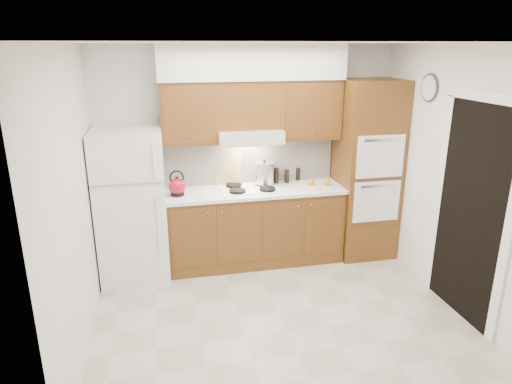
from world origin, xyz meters
TOP-DOWN VIEW (x-y plane):
  - floor at (0.00, 0.00)m, footprint 3.60×3.60m
  - ceiling at (0.00, 0.00)m, footprint 3.60×3.60m
  - wall_back at (0.00, 1.50)m, footprint 3.60×0.02m
  - wall_left at (-1.80, 0.00)m, footprint 0.02×3.00m
  - wall_right at (1.80, 0.00)m, footprint 0.02×3.00m
  - fridge at (-1.41, 1.14)m, footprint 0.75×0.72m
  - base_cabinets at (0.02, 1.20)m, footprint 2.11×0.60m
  - countertop at (0.03, 1.19)m, footprint 2.13×0.62m
  - backsplash at (0.02, 1.49)m, footprint 2.11×0.03m
  - oven_cabinet at (1.44, 1.18)m, footprint 0.70×0.65m
  - upper_cab_left at (-0.71, 1.33)m, footprint 0.63×0.33m
  - upper_cab_right at (0.72, 1.33)m, footprint 0.73×0.33m
  - range_hood at (-0.02, 1.27)m, footprint 0.75×0.45m
  - upper_cab_over_hood at (-0.02, 1.33)m, footprint 0.75×0.33m
  - soffit at (0.03, 1.32)m, footprint 2.13×0.36m
  - cooktop at (-0.02, 1.21)m, footprint 0.74×0.50m
  - doorway at (1.79, -0.35)m, footprint 0.02×0.90m
  - wall_clock at (1.79, 0.55)m, footprint 0.02×0.30m
  - kettle at (-0.89, 1.15)m, footprint 0.21×0.21m
  - cutting_board at (-0.25, 1.45)m, footprint 0.34×0.20m
  - stock_pot at (0.18, 1.33)m, footprint 0.29×0.29m
  - condiment_a at (0.33, 1.34)m, footprint 0.06×0.06m
  - condiment_b at (0.64, 1.45)m, footprint 0.06×0.06m
  - condiment_c at (0.48, 1.38)m, footprint 0.07×0.07m
  - orange_near at (0.92, 1.16)m, footprint 0.09×0.09m
  - orange_far at (0.74, 1.22)m, footprint 0.07×0.07m

SIDE VIEW (x-z plane):
  - floor at x=0.00m, z-range 0.00..0.00m
  - base_cabinets at x=0.02m, z-range 0.00..0.90m
  - fridge at x=-1.41m, z-range 0.00..1.72m
  - countertop at x=0.03m, z-range 0.90..0.94m
  - cooktop at x=-0.02m, z-range 0.94..0.95m
  - orange_far at x=0.74m, z-range 0.94..1.01m
  - orange_near at x=0.92m, z-range 0.94..1.03m
  - condiment_b at x=0.64m, z-range 0.94..1.10m
  - condiment_c at x=0.48m, z-range 0.94..1.11m
  - condiment_a at x=0.33m, z-range 0.94..1.15m
  - kettle at x=-0.89m, z-range 0.95..1.15m
  - doorway at x=1.79m, z-range 0.00..2.10m
  - stock_pot at x=0.18m, z-range 0.97..1.22m
  - oven_cabinet at x=1.44m, z-range 0.00..2.20m
  - cutting_board at x=-0.25m, z-range 0.93..1.35m
  - backsplash at x=0.02m, z-range 0.94..1.50m
  - wall_back at x=0.00m, z-range 0.00..2.60m
  - wall_left at x=-1.80m, z-range 0.00..2.60m
  - wall_right at x=1.80m, z-range 0.00..2.60m
  - range_hood at x=-0.02m, z-range 1.50..1.65m
  - upper_cab_left at x=-0.71m, z-range 1.50..2.20m
  - upper_cab_right at x=0.72m, z-range 1.50..2.20m
  - upper_cab_over_hood at x=-0.02m, z-range 1.65..2.20m
  - wall_clock at x=1.79m, z-range 2.00..2.30m
  - soffit at x=0.03m, z-range 2.20..2.60m
  - ceiling at x=0.00m, z-range 2.60..2.60m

